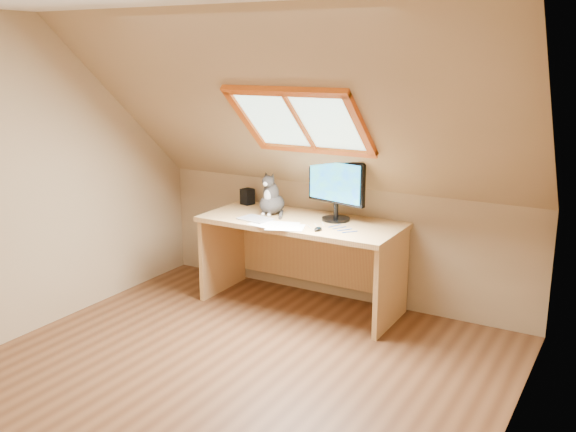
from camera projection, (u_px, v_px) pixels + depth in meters
The scene contains 10 objects.
ground at pixel (224, 380), 4.26m from camera, with size 3.50×3.50×0.00m, color brown.
room_shell at pixel (209, 170), 3.83m from camera, with size 3.52×3.52×2.41m.
desk at pixel (305, 244), 5.43m from camera, with size 1.68×0.73×0.77m.
monitor at pixel (336, 186), 5.22m from camera, with size 0.55×0.23×0.51m.
cat at pixel (271, 199), 5.47m from camera, with size 0.21×0.25×0.38m.
desk_speaker at pixel (247, 197), 5.85m from camera, with size 0.10×0.10×0.14m, color black.
graphics_tablet at pixel (255, 219), 5.32m from camera, with size 0.27×0.19×0.01m, color #B2B2B7.
mouse at pixel (318, 229), 4.99m from camera, with size 0.05×0.09×0.03m, color black.
papers at pixel (278, 225), 5.13m from camera, with size 0.35×0.30×0.01m.
cables at pixel (330, 228), 5.06m from camera, with size 0.51×0.26×0.01m.
Camera 1 is at (2.29, -3.14, 2.11)m, focal length 40.00 mm.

